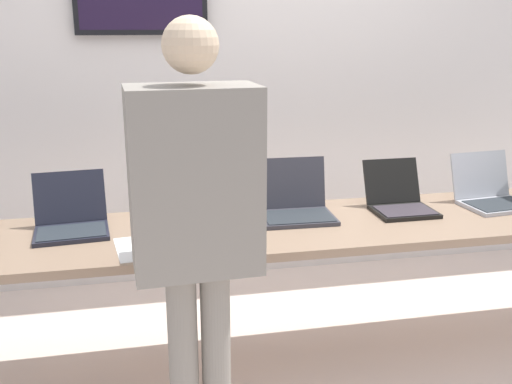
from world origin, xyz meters
TOP-DOWN VIEW (x-y plane):
  - ground at (0.00, 0.00)m, footprint 8.00×8.00m
  - back_wall at (-0.01, 1.13)m, footprint 8.00×0.11m
  - workbench at (0.00, 0.00)m, footprint 3.67×0.70m
  - laptop_station_1 at (-1.04, 0.12)m, footprint 0.36×0.36m
  - laptop_station_2 at (-0.50, 0.10)m, footprint 0.32×0.36m
  - laptop_station_3 at (0.03, 0.12)m, footprint 0.37×0.33m
  - laptop_station_4 at (0.59, 0.11)m, footprint 0.30×0.34m
  - laptop_station_5 at (1.11, 0.10)m, footprint 0.38×0.37m
  - person at (-0.53, -0.62)m, footprint 0.45×0.60m
  - paper_sheet at (-0.73, -0.17)m, footprint 0.25×0.32m

SIDE VIEW (x-z plane):
  - ground at x=0.00m, z-range -0.04..0.00m
  - workbench at x=0.00m, z-range 0.32..1.05m
  - paper_sheet at x=-0.73m, z-range 0.73..0.73m
  - laptop_station_4 at x=0.59m, z-range 0.66..0.90m
  - laptop_station_2 at x=-0.50m, z-range 0.66..0.91m
  - laptop_station_1 at x=-1.04m, z-range 0.66..0.91m
  - laptop_station_5 at x=1.11m, z-range 0.66..0.91m
  - laptop_station_3 at x=0.03m, z-range 0.65..0.92m
  - person at x=-0.53m, z-range 0.18..1.86m
  - back_wall at x=-0.01m, z-range 0.01..2.48m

